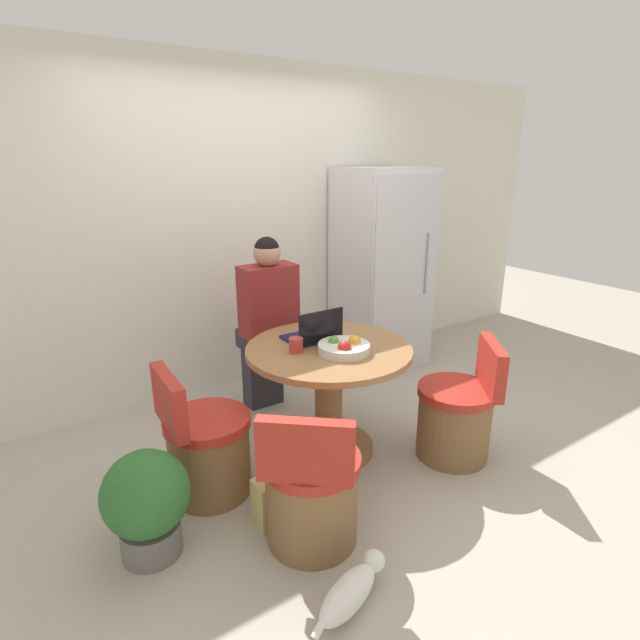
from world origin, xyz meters
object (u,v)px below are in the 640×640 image
object	(u,v)px
refrigerator	(382,270)
chair_near_right_corner	(457,417)
person_seated	(266,319)
fruit_bowl	(344,347)
chair_left_side	(207,450)
handbag	(281,497)
cat	(351,591)
chair_near_left_corner	(311,494)
laptop	(314,334)
dining_table	(329,384)
potted_plant	(147,501)

from	to	relation	value
refrigerator	chair_near_right_corner	distance (m)	1.72
person_seated	fruit_bowl	world-z (taller)	person_seated
chair_left_side	fruit_bowl	xyz separation A→B (m)	(0.85, -0.16, 0.50)
chair_left_side	refrigerator	bearing A→B (deg)	-63.47
handbag	cat	bearing A→B (deg)	-93.33
person_seated	handbag	world-z (taller)	person_seated
fruit_bowl	chair_near_left_corner	bearing A→B (deg)	-138.60
handbag	laptop	bearing A→B (deg)	43.78
dining_table	handbag	distance (m)	0.79
chair_near_left_corner	cat	distance (m)	0.48
chair_left_side	handbag	size ratio (longest dim) A/B	2.63
refrigerator	fruit_bowl	xyz separation A→B (m)	(-1.25, -1.11, -0.12)
laptop	fruit_bowl	distance (m)	0.28
refrigerator	fruit_bowl	size ratio (longest dim) A/B	5.66
cat	handbag	bearing A→B (deg)	69.25
laptop	handbag	size ratio (longest dim) A/B	1.09
refrigerator	chair_near_right_corner	size ratio (longest dim) A/B	2.27
chair_near_right_corner	potted_plant	bearing A→B (deg)	-59.80
chair_near_left_corner	dining_table	bearing A→B (deg)	-90.00
laptop	cat	size ratio (longest dim) A/B	0.69
person_seated	handbag	bearing A→B (deg)	64.61
dining_table	handbag	xyz separation A→B (m)	(-0.59, -0.40, -0.35)
chair_left_side	chair_near_left_corner	world-z (taller)	same
refrigerator	handbag	bearing A→B (deg)	-143.48
refrigerator	cat	size ratio (longest dim) A/B	3.76
chair_left_side	person_seated	world-z (taller)	person_seated
cat	potted_plant	xyz separation A→B (m)	(-0.62, 0.81, 0.21)
refrigerator	potted_plant	world-z (taller)	refrigerator
chair_left_side	handbag	distance (m)	0.52
refrigerator	cat	world-z (taller)	refrigerator
laptop	fruit_bowl	xyz separation A→B (m)	(0.04, -0.28, -0.01)
dining_table	laptop	xyz separation A→B (m)	(-0.02, 0.15, 0.30)
dining_table	chair_left_side	distance (m)	0.86
dining_table	fruit_bowl	bearing A→B (deg)	-80.35
fruit_bowl	handbag	distance (m)	0.93
refrigerator	handbag	xyz separation A→B (m)	(-1.86, -1.37, -0.77)
chair_near_right_corner	person_seated	bearing A→B (deg)	-113.17
chair_near_left_corner	fruit_bowl	distance (m)	0.90
cat	potted_plant	distance (m)	1.04
potted_plant	person_seated	bearing A→B (deg)	39.90
dining_table	cat	bearing A→B (deg)	-120.42
chair_near_left_corner	chair_near_right_corner	xyz separation A→B (m)	(1.20, 0.12, 0.00)
potted_plant	handbag	world-z (taller)	potted_plant
laptop	fruit_bowl	bearing A→B (deg)	97.60
fruit_bowl	chair_near_right_corner	bearing A→B (deg)	-30.68
fruit_bowl	potted_plant	size ratio (longest dim) A/B	0.57
laptop	handbag	xyz separation A→B (m)	(-0.57, -0.55, -0.66)
refrigerator	dining_table	size ratio (longest dim) A/B	1.71
chair_near_right_corner	fruit_bowl	xyz separation A→B (m)	(-0.64, 0.38, 0.50)
dining_table	handbag	bearing A→B (deg)	-145.89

